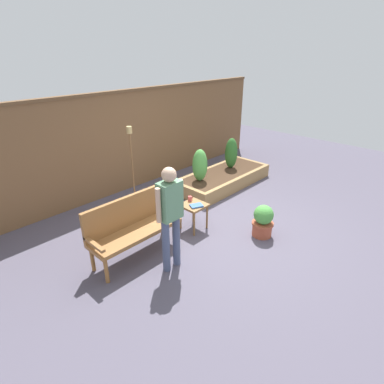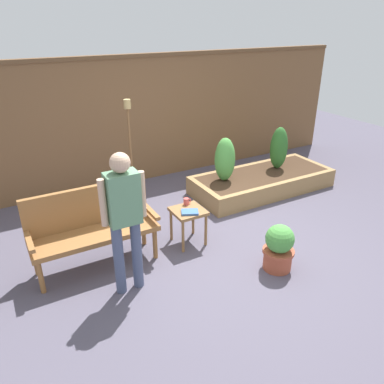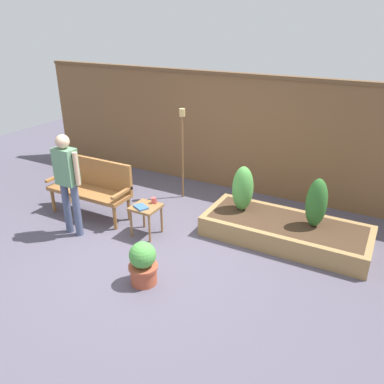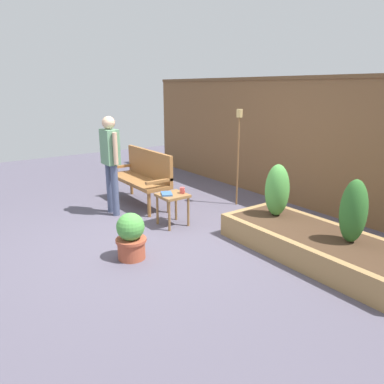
{
  "view_description": "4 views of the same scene",
  "coord_description": "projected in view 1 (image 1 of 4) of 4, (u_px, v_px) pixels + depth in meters",
  "views": [
    {
      "loc": [
        -3.76,
        -2.94,
        2.94
      ],
      "look_at": [
        -0.14,
        0.51,
        0.59
      ],
      "focal_mm": 28.9,
      "sensor_mm": 36.0,
      "label": 1
    },
    {
      "loc": [
        -2.34,
        -3.41,
        2.7
      ],
      "look_at": [
        -0.23,
        0.36,
        0.68
      ],
      "focal_mm": 35.28,
      "sensor_mm": 36.0,
      "label": 2
    },
    {
      "loc": [
        2.75,
        -3.93,
        3.04
      ],
      "look_at": [
        0.42,
        0.38,
        0.83
      ],
      "focal_mm": 36.46,
      "sensor_mm": 36.0,
      "label": 3
    },
    {
      "loc": [
        4.03,
        -2.48,
        1.99
      ],
      "look_at": [
        0.16,
        0.31,
        0.62
      ],
      "focal_mm": 34.47,
      "sensor_mm": 36.0,
      "label": 4
    }
  ],
  "objects": [
    {
      "name": "shrub_near_bench",
      "position": [
        200.0,
        165.0,
        6.59
      ],
      "size": [
        0.32,
        0.32,
        0.71
      ],
      "color": "brown",
      "rests_on": "raised_planter_bed"
    },
    {
      "name": "person_by_bench",
      "position": [
        170.0,
        211.0,
        4.17
      ],
      "size": [
        0.47,
        0.2,
        1.56
      ],
      "color": "#475170",
      "rests_on": "ground_plane"
    },
    {
      "name": "side_table",
      "position": [
        194.0,
        209.0,
        5.36
      ],
      "size": [
        0.4,
        0.4,
        0.48
      ],
      "color": "olive",
      "rests_on": "ground_plane"
    },
    {
      "name": "garden_bench",
      "position": [
        132.0,
        223.0,
        4.63
      ],
      "size": [
        1.44,
        0.48,
        0.94
      ],
      "color": "#936033",
      "rests_on": "ground_plane"
    },
    {
      "name": "cup_on_table",
      "position": [
        190.0,
        199.0,
        5.43
      ],
      "size": [
        0.11,
        0.07,
        0.09
      ],
      "color": "#CC4C47",
      "rests_on": "side_table"
    },
    {
      "name": "book_on_table",
      "position": [
        196.0,
        206.0,
        5.25
      ],
      "size": [
        0.25,
        0.22,
        0.03
      ],
      "primitive_type": "cube",
      "rotation": [
        0.0,
        0.0,
        -0.44
      ],
      "color": "#38609E",
      "rests_on": "side_table"
    },
    {
      "name": "fence_back",
      "position": [
        127.0,
        141.0,
        6.71
      ],
      "size": [
        8.4,
        0.14,
        2.16
      ],
      "color": "brown",
      "rests_on": "ground_plane"
    },
    {
      "name": "shrub_far_corner",
      "position": [
        231.0,
        153.0,
        7.31
      ],
      "size": [
        0.29,
        0.29,
        0.73
      ],
      "color": "brown",
      "rests_on": "raised_planter_bed"
    },
    {
      "name": "raised_planter_bed",
      "position": [
        223.0,
        178.0,
        7.24
      ],
      "size": [
        2.4,
        1.0,
        0.3
      ],
      "color": "#997547",
      "rests_on": "ground_plane"
    },
    {
      "name": "potted_boxwood",
      "position": [
        263.0,
        221.0,
        5.2
      ],
      "size": [
        0.37,
        0.37,
        0.57
      ],
      "color": "#A84C33",
      "rests_on": "ground_plane"
    },
    {
      "name": "ground_plane",
      "position": [
        218.0,
        227.0,
        5.55
      ],
      "size": [
        14.0,
        14.0,
        0.0
      ],
      "primitive_type": "plane",
      "color": "#514C5B"
    },
    {
      "name": "tiki_torch",
      "position": [
        131.0,
        153.0,
        5.83
      ],
      "size": [
        0.1,
        0.1,
        1.63
      ],
      "color": "brown",
      "rests_on": "ground_plane"
    }
  ]
}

